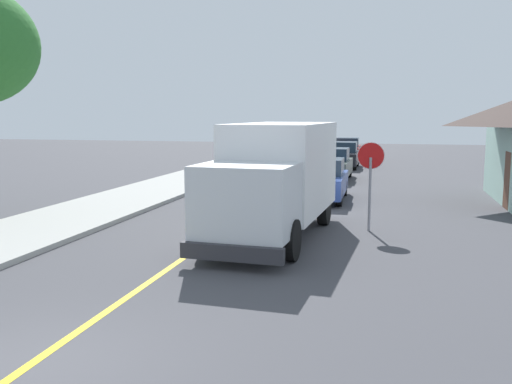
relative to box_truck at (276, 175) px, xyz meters
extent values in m
plane|color=#424247|center=(-1.66, -9.11, -1.77)|extent=(120.00, 120.00, 0.00)
cube|color=gold|center=(-1.66, 0.89, -1.76)|extent=(0.16, 56.00, 0.01)
cube|color=white|center=(0.04, 0.73, 0.13)|extent=(2.67, 5.13, 2.60)
cube|color=silver|center=(-0.15, -2.76, -0.32)|extent=(2.39, 2.12, 1.70)
cube|color=#1E2D3D|center=(-0.20, -3.66, 0.06)|extent=(2.04, 0.19, 0.75)
cube|color=#2D2D33|center=(-0.21, -3.84, -1.35)|extent=(2.41, 0.33, 0.36)
cylinder|color=black|center=(0.91, -2.62, -1.27)|extent=(0.35, 1.02, 1.00)
cylinder|color=black|center=(-1.19, -2.50, -1.27)|extent=(0.35, 1.02, 1.00)
cylinder|color=black|center=(1.16, 1.92, -1.27)|extent=(0.35, 1.02, 1.00)
cylinder|color=black|center=(-0.94, 2.04, -1.27)|extent=(0.35, 1.02, 1.00)
cube|color=#2D4793|center=(0.49, 6.99, -1.12)|extent=(1.87, 4.43, 0.76)
cube|color=#1E2D3D|center=(0.49, 7.14, -0.42)|extent=(1.61, 1.82, 0.64)
cylinder|color=black|center=(1.30, 5.59, -1.45)|extent=(0.23, 0.64, 0.64)
cylinder|color=black|center=(-0.28, 5.57, -1.45)|extent=(0.23, 0.64, 0.64)
cylinder|color=black|center=(1.26, 8.41, -1.45)|extent=(0.23, 0.64, 0.64)
cylinder|color=black|center=(-0.32, 8.38, -1.45)|extent=(0.23, 0.64, 0.64)
cube|color=#4C564C|center=(0.16, 14.03, -1.12)|extent=(1.83, 4.41, 0.76)
cube|color=#1E2D3D|center=(0.16, 14.18, -0.42)|extent=(1.60, 1.81, 0.64)
cylinder|color=black|center=(0.94, 12.62, -1.45)|extent=(0.22, 0.64, 0.64)
cylinder|color=black|center=(-0.64, 12.63, -1.45)|extent=(0.22, 0.64, 0.64)
cylinder|color=black|center=(0.96, 15.43, -1.45)|extent=(0.22, 0.64, 0.64)
cylinder|color=black|center=(-0.62, 15.45, -1.45)|extent=(0.22, 0.64, 0.64)
cube|color=black|center=(0.20, 20.78, -1.12)|extent=(1.83, 4.41, 0.76)
cube|color=#1E2D3D|center=(0.20, 20.93, -0.42)|extent=(1.59, 1.81, 0.64)
cylinder|color=black|center=(0.99, 19.38, -1.45)|extent=(0.22, 0.64, 0.64)
cylinder|color=black|center=(-0.59, 19.37, -1.45)|extent=(0.22, 0.64, 0.64)
cylinder|color=black|center=(0.98, 22.20, -1.45)|extent=(0.22, 0.64, 0.64)
cylinder|color=black|center=(-0.60, 22.19, -1.45)|extent=(0.22, 0.64, 0.64)
cube|color=maroon|center=(-0.04, 27.04, -1.12)|extent=(1.86, 4.43, 0.76)
cube|color=#1E2D3D|center=(-0.04, 27.19, -0.42)|extent=(1.61, 1.82, 0.64)
cylinder|color=black|center=(0.77, 25.64, -1.45)|extent=(0.23, 0.64, 0.64)
cylinder|color=black|center=(-0.81, 25.62, -1.45)|extent=(0.23, 0.64, 0.64)
cylinder|color=black|center=(0.73, 28.46, -1.45)|extent=(0.23, 0.64, 0.64)
cylinder|color=black|center=(-0.85, 28.43, -1.45)|extent=(0.23, 0.64, 0.64)
cylinder|color=gray|center=(2.58, 1.28, -0.67)|extent=(0.08, 0.08, 2.20)
cylinder|color=red|center=(2.58, 1.31, 0.48)|extent=(0.76, 0.03, 0.76)
cylinder|color=white|center=(2.58, 1.33, 0.48)|extent=(0.80, 0.02, 0.80)
cube|color=brown|center=(7.35, 6.46, -0.72)|extent=(0.10, 1.00, 2.10)
camera|label=1|loc=(3.14, -15.37, 1.71)|focal=39.06mm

